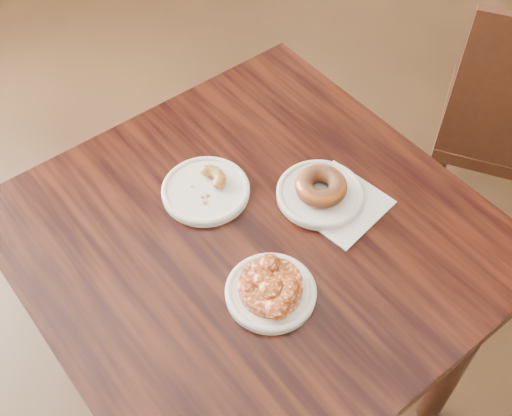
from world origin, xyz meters
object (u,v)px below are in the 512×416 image
Objects in this scene: cafe_table at (254,328)px; apple_fritter at (271,285)px; cruller_fragment at (205,185)px; glazed_donut at (321,186)px.

cafe_table is 5.23× the size of apple_fritter.
cruller_fragment is at bearing 150.61° from apple_fritter.
cruller_fragment is (-0.13, 0.03, 0.40)m from cafe_table.
cruller_fragment is at bearing -150.70° from glazed_donut.
apple_fritter is at bearing -25.47° from cafe_table.
apple_fritter reaches higher than cafe_table.
cafe_table is at bearing -114.01° from glazed_donut.
glazed_donut is 1.19× the size of cruller_fragment.
apple_fritter is 1.83× the size of cruller_fragment.
cafe_table is 0.44m from glazed_donut.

